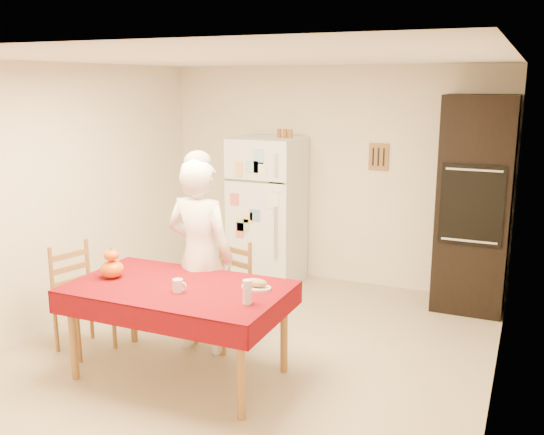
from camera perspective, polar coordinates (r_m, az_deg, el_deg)
The scene contains 17 objects.
floor at distance 5.43m, azimuth -2.24°, elevation -12.65°, with size 4.50×4.50×0.00m, color tan.
room_shell at distance 4.96m, azimuth -2.39°, elevation 4.53°, with size 4.02×4.52×2.51m.
refrigerator at distance 7.04m, azimuth -0.42°, elevation 0.63°, with size 0.75×0.74×1.70m.
oven_cabinet at distance 6.48m, azimuth 18.52°, elevation 1.15°, with size 0.70×0.62×2.20m.
dining_table at distance 4.85m, azimuth -8.81°, elevation -7.14°, with size 1.70×1.00×0.76m.
chair_far at distance 5.49m, azimuth -4.22°, elevation -6.68°, with size 0.52×0.51×0.95m.
chair_left at distance 5.60m, azimuth -17.74°, elevation -6.86°, with size 0.50×0.51×0.95m.
seated_woman at distance 5.25m, azimuth -6.77°, elevation -3.65°, with size 0.62×0.41×1.71m, color white.
coffee_mug at distance 4.68m, azimuth -8.86°, elevation -6.35°, with size 0.08×0.08×0.10m, color silver.
pumpkin_lower at distance 5.11m, azimuth -14.81°, elevation -4.72°, with size 0.19×0.19×0.14m, color #CD5704.
pumpkin_upper at distance 5.08m, azimuth -14.89°, elevation -3.45°, with size 0.12×0.12×0.09m, color red.
wine_glass at distance 4.38m, azimuth -2.34°, elevation -7.00°, with size 0.07×0.07×0.18m, color silver.
bread_plate at distance 4.70m, azimuth -1.49°, elevation -6.61°, with size 0.24×0.24×0.02m, color silver.
bread_loaf at distance 4.69m, azimuth -1.49°, elevation -6.14°, with size 0.18×0.10×0.06m, color #AD8255.
spice_jar_left at distance 6.91m, azimuth 0.69°, elevation 7.94°, with size 0.05×0.05×0.10m, color brown.
spice_jar_mid at distance 6.88m, azimuth 1.26°, elevation 7.92°, with size 0.05×0.05×0.10m, color #934F1A.
spice_jar_right at distance 6.86m, azimuth 1.74°, elevation 7.90°, with size 0.05×0.05×0.10m, color #975D1B.
Camera 1 is at (2.15, -4.41, 2.33)m, focal length 40.00 mm.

